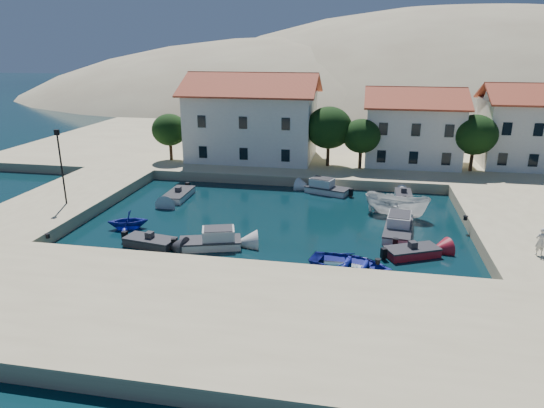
{
  "coord_description": "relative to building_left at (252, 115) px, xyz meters",
  "views": [
    {
      "loc": [
        6.69,
        -26.76,
        13.68
      ],
      "look_at": [
        0.07,
        8.09,
        2.0
      ],
      "focal_mm": 32.0,
      "sensor_mm": 36.0,
      "label": 1
    }
  ],
  "objects": [
    {
      "name": "cabin_cruiser_north",
      "position": [
        9.56,
        -9.64,
        -5.46
      ],
      "size": [
        4.5,
        3.02,
        1.6
      ],
      "rotation": [
        0.0,
        0.0,
        2.81
      ],
      "color": "silver",
      "rests_on": "ground"
    },
    {
      "name": "cabin_cruiser_east",
      "position": [
        15.69,
        -19.45,
        -5.46
      ],
      "size": [
        2.55,
        5.1,
        1.6
      ],
      "rotation": [
        0.0,
        0.0,
        1.45
      ],
      "color": "silver",
      "rests_on": "ground"
    },
    {
      "name": "quay_south",
      "position": [
        6.0,
        -34.0,
        -5.44
      ],
      "size": [
        52.0,
        12.0,
        1.0
      ],
      "primitive_type": "cube",
      "color": "tan",
      "rests_on": "ground"
    },
    {
      "name": "hills",
      "position": [
        26.64,
        95.62,
        -29.34
      ],
      "size": [
        254.0,
        176.0,
        99.0
      ],
      "color": "gray",
      "rests_on": "ground"
    },
    {
      "name": "pedestrian",
      "position": [
        24.04,
        -23.91,
        -4.03
      ],
      "size": [
        0.76,
        0.6,
        1.82
      ],
      "primitive_type": "imported",
      "rotation": [
        0.0,
        0.0,
        3.42
      ],
      "color": "silver",
      "rests_on": "quay_east"
    },
    {
      "name": "building_mid",
      "position": [
        18.0,
        1.0,
        -0.71
      ],
      "size": [
        10.5,
        8.4,
        8.3
      ],
      "color": "silver",
      "rests_on": "quay_north"
    },
    {
      "name": "motorboat_white_ne",
      "position": [
        16.69,
        -10.1,
        -5.64
      ],
      "size": [
        1.49,
        3.15,
        1.25
      ],
      "rotation": [
        0.0,
        0.0,
        1.58
      ],
      "color": "silver",
      "rests_on": "ground"
    },
    {
      "name": "bollards",
      "position": [
        8.8,
        -24.13,
        -4.79
      ],
      "size": [
        29.36,
        9.56,
        0.3
      ],
      "color": "black",
      "rests_on": "ground"
    },
    {
      "name": "rowboat_south",
      "position": [
        12.36,
        -26.25,
        -5.94
      ],
      "size": [
        5.91,
        4.78,
        1.08
      ],
      "primitive_type": "imported",
      "rotation": [
        0.0,
        0.0,
        1.35
      ],
      "color": "#1B2498",
      "rests_on": "ground"
    },
    {
      "name": "building_left",
      "position": [
        0.0,
        0.0,
        0.0
      ],
      "size": [
        14.7,
        9.45,
        9.7
      ],
      "color": "silver",
      "rests_on": "quay_north"
    },
    {
      "name": "building_right",
      "position": [
        30.0,
        2.0,
        -0.46
      ],
      "size": [
        9.45,
        8.4,
        8.8
      ],
      "color": "silver",
      "rests_on": "quay_north"
    },
    {
      "name": "rowboat_west",
      "position": [
        -4.99,
        -22.03,
        -5.94
      ],
      "size": [
        3.73,
        3.48,
        1.6
      ],
      "primitive_type": "imported",
      "rotation": [
        0.0,
        0.0,
        -1.23
      ],
      "color": "#1B2498",
      "rests_on": "ground"
    },
    {
      "name": "lamppost",
      "position": [
        -11.5,
        -20.0,
        -1.18
      ],
      "size": [
        0.35,
        0.25,
        6.22
      ],
      "color": "black",
      "rests_on": "quay_west"
    },
    {
      "name": "quay_west",
      "position": [
        -13.0,
        -18.0,
        -5.44
      ],
      "size": [
        8.0,
        20.0,
        1.0
      ],
      "primitive_type": "cube",
      "color": "tan",
      "rests_on": "ground"
    },
    {
      "name": "quay_north",
      "position": [
        8.0,
        10.0,
        -5.44
      ],
      "size": [
        80.0,
        36.0,
        1.0
      ],
      "primitive_type": "cube",
      "color": "tan",
      "rests_on": "ground"
    },
    {
      "name": "boat_east",
      "position": [
        15.77,
        -15.09,
        -5.94
      ],
      "size": [
        5.82,
        3.69,
        2.11
      ],
      "primitive_type": "imported",
      "rotation": [
        0.0,
        0.0,
        1.25
      ],
      "color": "silver",
      "rests_on": "ground"
    },
    {
      "name": "motorboat_white_west",
      "position": [
        -4.03,
        -13.75,
        -5.64
      ],
      "size": [
        1.95,
        4.32,
        1.25
      ],
      "rotation": [
        0.0,
        0.0,
        -1.56
      ],
      "color": "silver",
      "rests_on": "ground"
    },
    {
      "name": "motorboat_grey_sw",
      "position": [
        -1.83,
        -24.97,
        -5.64
      ],
      "size": [
        3.88,
        2.22,
        1.25
      ],
      "rotation": [
        0.0,
        0.0,
        -0.17
      ],
      "color": "#2D2D31",
      "rests_on": "ground"
    },
    {
      "name": "cabin_cruiser_south",
      "position": [
        2.48,
        -24.45,
        -5.46
      ],
      "size": [
        4.67,
        3.03,
        1.6
      ],
      "rotation": [
        0.0,
        0.0,
        0.3
      ],
      "color": "silver",
      "rests_on": "ground"
    },
    {
      "name": "trees",
      "position": [
        10.51,
        -2.54,
        -1.1
      ],
      "size": [
        37.3,
        5.3,
        6.45
      ],
      "color": "#382314",
      "rests_on": "quay_north"
    },
    {
      "name": "ground",
      "position": [
        6.0,
        -28.0,
        -5.94
      ],
      "size": [
        400.0,
        400.0,
        0.0
      ],
      "primitive_type": "plane",
      "color": "black",
      "rests_on": "ground"
    },
    {
      "name": "motorboat_red_se",
      "position": [
        16.41,
        -23.29,
        -5.64
      ],
      "size": [
        3.98,
        3.05,
        1.25
      ],
      "rotation": [
        0.0,
        0.0,
        0.45
      ],
      "color": "maroon",
      "rests_on": "ground"
    }
  ]
}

